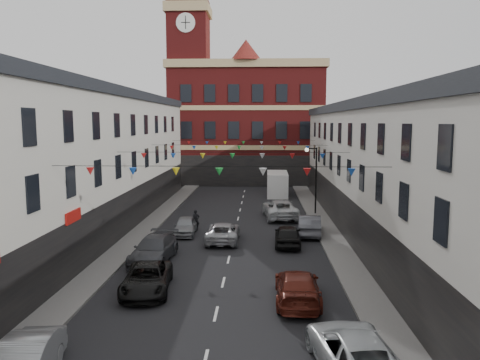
# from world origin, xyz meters

# --- Properties ---
(ground) EXTENTS (160.00, 160.00, 0.00)m
(ground) POSITION_xyz_m (0.00, 0.00, 0.00)
(ground) COLOR black
(ground) RESTS_ON ground
(pavement_left) EXTENTS (1.80, 64.00, 0.15)m
(pavement_left) POSITION_xyz_m (-6.90, 2.00, 0.07)
(pavement_left) COLOR #605E5B
(pavement_left) RESTS_ON ground
(pavement_right) EXTENTS (1.80, 64.00, 0.15)m
(pavement_right) POSITION_xyz_m (6.90, 2.00, 0.07)
(pavement_right) COLOR #605E5B
(pavement_right) RESTS_ON ground
(terrace_left) EXTENTS (8.40, 56.00, 10.70)m
(terrace_left) POSITION_xyz_m (-11.78, 1.00, 5.35)
(terrace_left) COLOR silver
(terrace_left) RESTS_ON ground
(terrace_right) EXTENTS (8.40, 56.00, 9.70)m
(terrace_right) POSITION_xyz_m (11.78, 1.00, 4.85)
(terrace_right) COLOR beige
(terrace_right) RESTS_ON ground
(civic_building) EXTENTS (20.60, 13.30, 18.50)m
(civic_building) POSITION_xyz_m (0.00, 37.95, 8.14)
(civic_building) COLOR maroon
(civic_building) RESTS_ON ground
(clock_tower) EXTENTS (5.60, 5.60, 30.00)m
(clock_tower) POSITION_xyz_m (-7.50, 35.00, 14.93)
(clock_tower) COLOR maroon
(clock_tower) RESTS_ON ground
(distant_hill) EXTENTS (40.00, 14.00, 10.00)m
(distant_hill) POSITION_xyz_m (-4.00, 62.00, 5.00)
(distant_hill) COLOR #2F5126
(distant_hill) RESTS_ON ground
(street_lamp) EXTENTS (1.10, 0.36, 6.00)m
(street_lamp) POSITION_xyz_m (6.55, 14.00, 3.90)
(street_lamp) COLOR black
(street_lamp) RESTS_ON ground
(car_left_c) EXTENTS (2.67, 4.95, 1.32)m
(car_left_c) POSITION_xyz_m (-3.60, -5.52, 0.66)
(car_left_c) COLOR black
(car_left_c) RESTS_ON ground
(car_left_d) EXTENTS (2.42, 5.23, 1.48)m
(car_left_d) POSITION_xyz_m (-4.39, -0.55, 0.74)
(car_left_d) COLOR #3C3E43
(car_left_d) RESTS_ON ground
(car_left_e) EXTENTS (1.69, 3.89, 1.30)m
(car_left_e) POSITION_xyz_m (-3.60, 6.17, 0.65)
(car_left_e) COLOR gray
(car_left_e) RESTS_ON ground
(car_right_b) EXTENTS (3.09, 5.55, 1.47)m
(car_right_b) POSITION_xyz_m (5.00, -12.54, 0.73)
(car_right_b) COLOR #B4B9BD
(car_right_b) RESTS_ON ground
(car_right_c) EXTENTS (2.14, 5.00, 1.44)m
(car_right_c) POSITION_xyz_m (3.60, -6.47, 0.72)
(car_right_c) COLOR #571A11
(car_right_c) RESTS_ON ground
(car_right_d) EXTENTS (1.86, 4.29, 1.44)m
(car_right_d) POSITION_xyz_m (3.74, 3.39, 0.72)
(car_right_d) COLOR black
(car_right_d) RESTS_ON ground
(car_right_e) EXTENTS (1.97, 4.62, 1.48)m
(car_right_e) POSITION_xyz_m (5.50, 6.47, 0.74)
(car_right_e) COLOR #55565E
(car_right_e) RESTS_ON ground
(car_right_f) EXTENTS (3.20, 6.01, 1.61)m
(car_right_f) POSITION_xyz_m (3.60, 12.47, 0.80)
(car_right_f) COLOR silver
(car_right_f) RESTS_ON ground
(moving_car) EXTENTS (2.21, 4.79, 1.33)m
(moving_car) POSITION_xyz_m (-0.67, 4.31, 0.67)
(moving_car) COLOR #A0A1A7
(moving_car) RESTS_ON ground
(white_van) EXTENTS (2.36, 5.91, 2.60)m
(white_van) POSITION_xyz_m (3.80, 25.06, 1.30)
(white_van) COLOR white
(white_van) RESTS_ON ground
(pedestrian) EXTENTS (0.66, 0.53, 1.59)m
(pedestrian) POSITION_xyz_m (-3.00, 7.44, 0.79)
(pedestrian) COLOR black
(pedestrian) RESTS_ON ground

